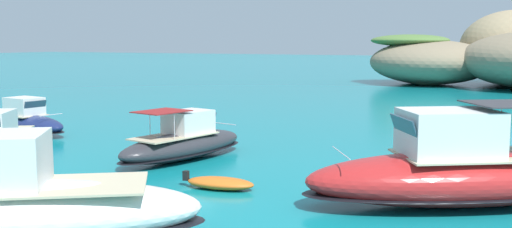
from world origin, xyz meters
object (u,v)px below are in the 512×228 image
at_px(motorboat_red, 461,173).
at_px(motorboat_charcoal, 183,143).
at_px(dinghy_tender, 220,183).
at_px(islet_small, 428,62).
at_px(motorboat_navy, 22,121).
at_px(motorboat_white, 10,208).

xyz_separation_m(motorboat_red, motorboat_charcoal, (-12.56, 2.48, -0.32)).
relative_size(motorboat_charcoal, dinghy_tender, 2.74).
bearing_deg(motorboat_red, dinghy_tender, -168.59).
bearing_deg(dinghy_tender, motorboat_red, 11.41).
xyz_separation_m(islet_small, motorboat_red, (11.45, -56.03, -1.71)).
relative_size(motorboat_red, motorboat_navy, 1.44).
bearing_deg(motorboat_white, islet_small, 91.05).
height_order(motorboat_charcoal, dinghy_tender, motorboat_charcoal).
bearing_deg(motorboat_white, motorboat_charcoal, 100.94).
height_order(motorboat_red, motorboat_navy, motorboat_red).
height_order(islet_small, motorboat_red, islet_small).
distance_m(islet_small, motorboat_charcoal, 53.60).
xyz_separation_m(motorboat_charcoal, dinghy_tender, (4.30, -4.14, -0.53)).
relative_size(motorboat_red, dinghy_tender, 3.81).
relative_size(motorboat_charcoal, motorboat_navy, 1.04).
height_order(motorboat_white, motorboat_navy, motorboat_white).
distance_m(motorboat_red, motorboat_white, 13.95).
bearing_deg(motorboat_red, motorboat_charcoal, 168.84).
bearing_deg(motorboat_charcoal, motorboat_navy, 170.12).
height_order(islet_small, motorboat_charcoal, islet_small).
height_order(motorboat_white, dinghy_tender, motorboat_white).
bearing_deg(motorboat_red, motorboat_navy, 169.49).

